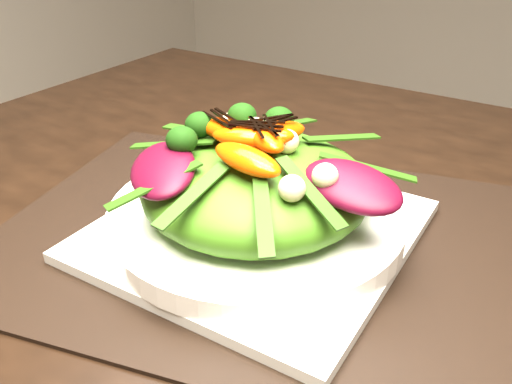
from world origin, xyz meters
The scene contains 9 objects.
placemat centered at (-0.29, -0.03, 0.75)m, with size 0.46×0.35×0.00m, color black.
plate_base centered at (-0.29, -0.03, 0.76)m, with size 0.26×0.26×0.01m, color silver.
salad_bowl centered at (-0.29, -0.03, 0.77)m, with size 0.26×0.26×0.02m, color white.
lettuce_mound centered at (-0.29, -0.03, 0.80)m, with size 0.20×0.20×0.07m, color #3E6D14.
radicchio_leaf centered at (-0.20, -0.03, 0.83)m, with size 0.08×0.05×0.02m, color #3D0616.
orange_segment centered at (-0.30, -0.02, 0.85)m, with size 0.06×0.03×0.02m, color #F23D03.
broccoli_floret centered at (-0.35, -0.01, 0.85)m, with size 0.04×0.04×0.04m, color black.
macadamia_nut centered at (-0.26, -0.06, 0.85)m, with size 0.02×0.02×0.02m, color #C8B28D.
balsamic_drizzle centered at (-0.30, -0.02, 0.85)m, with size 0.04×0.00×0.00m, color black.
Camera 1 is at (-0.07, -0.38, 1.03)m, focal length 38.00 mm.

